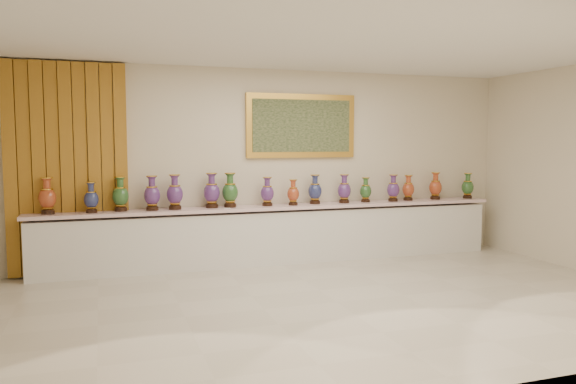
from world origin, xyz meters
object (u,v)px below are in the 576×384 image
vase_1 (91,199)px  vase_2 (121,196)px  counter (279,235)px  vase_0 (47,198)px

vase_1 → vase_2: bearing=8.5°
vase_1 → vase_2: vase_2 is taller
vase_1 → vase_2: size_ratio=0.87×
counter → vase_0: size_ratio=14.54×
counter → vase_2: bearing=179.5°
counter → vase_1: bearing=-179.2°
vase_0 → vase_2: vase_0 is taller
vase_0 → vase_1: 0.56m
counter → vase_0: bearing=-180.0°
vase_1 → vase_0: bearing=176.2°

